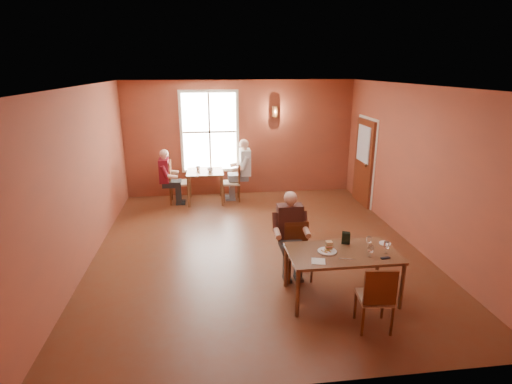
{
  "coord_description": "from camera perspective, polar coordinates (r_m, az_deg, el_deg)",
  "views": [
    {
      "loc": [
        -0.9,
        -6.92,
        3.3
      ],
      "look_at": [
        0.0,
        0.2,
        1.05
      ],
      "focal_mm": 28.0,
      "sensor_mm": 36.0,
      "label": 1
    }
  ],
  "objects": [
    {
      "name": "ground",
      "position": [
        7.72,
        0.19,
        -7.9
      ],
      "size": [
        6.0,
        7.0,
        0.01
      ],
      "primitive_type": "cube",
      "color": "brown",
      "rests_on": "ground"
    },
    {
      "name": "wall_back",
      "position": [
        10.61,
        -2.25,
        7.63
      ],
      "size": [
        6.0,
        0.04,
        3.0
      ],
      "primitive_type": "cube",
      "color": "brown",
      "rests_on": "ground"
    },
    {
      "name": "wall_front",
      "position": [
        3.97,
        6.81,
        -9.71
      ],
      "size": [
        6.0,
        0.04,
        3.0
      ],
      "primitive_type": "cube",
      "color": "brown",
      "rests_on": "ground"
    },
    {
      "name": "wall_left",
      "position": [
        7.45,
        -23.35,
        1.98
      ],
      "size": [
        0.04,
        7.0,
        3.0
      ],
      "primitive_type": "cube",
      "color": "brown",
      "rests_on": "ground"
    },
    {
      "name": "wall_right",
      "position": [
        8.14,
        21.67,
        3.4
      ],
      "size": [
        0.04,
        7.0,
        3.0
      ],
      "primitive_type": "cube",
      "color": "brown",
      "rests_on": "ground"
    },
    {
      "name": "ceiling",
      "position": [
        6.98,
        0.21,
        14.95
      ],
      "size": [
        6.0,
        7.0,
        0.04
      ],
      "primitive_type": "cube",
      "color": "white",
      "rests_on": "wall_back"
    },
    {
      "name": "window",
      "position": [
        10.49,
        -6.65,
        8.52
      ],
      "size": [
        1.36,
        0.1,
        1.96
      ],
      "primitive_type": "cube",
      "color": "white",
      "rests_on": "wall_back"
    },
    {
      "name": "door",
      "position": [
        10.24,
        15.06,
        4.11
      ],
      "size": [
        0.12,
        1.04,
        2.1
      ],
      "primitive_type": "cube",
      "color": "maroon",
      "rests_on": "ground"
    },
    {
      "name": "wall_sconce",
      "position": [
        10.53,
        2.73,
        11.4
      ],
      "size": [
        0.16,
        0.16,
        0.28
      ],
      "primitive_type": "cylinder",
      "color": "brown",
      "rests_on": "wall_back"
    },
    {
      "name": "main_table",
      "position": [
        6.15,
        12.06,
        -11.48
      ],
      "size": [
        1.58,
        0.89,
        0.74
      ],
      "primitive_type": null,
      "color": "brown",
      "rests_on": "ground"
    },
    {
      "name": "chair_diner_main",
      "position": [
        6.53,
        6.06,
        -8.53
      ],
      "size": [
        0.4,
        0.4,
        0.91
      ],
      "primitive_type": null,
      "rotation": [
        0.0,
        0.0,
        3.14
      ],
      "color": "brown",
      "rests_on": "ground"
    },
    {
      "name": "diner_main",
      "position": [
        6.41,
        6.18,
        -6.86
      ],
      "size": [
        0.54,
        0.54,
        1.35
      ],
      "primitive_type": null,
      "rotation": [
        0.0,
        0.0,
        3.14
      ],
      "color": "black",
      "rests_on": "ground"
    },
    {
      "name": "chair_empty",
      "position": [
        5.57,
        16.56,
        -14.04
      ],
      "size": [
        0.45,
        0.45,
        0.93
      ],
      "primitive_type": null,
      "rotation": [
        0.0,
        0.0,
        -0.11
      ],
      "color": "#523417",
      "rests_on": "ground"
    },
    {
      "name": "plate_food",
      "position": [
        5.93,
        10.14,
        -8.28
      ],
      "size": [
        0.36,
        0.36,
        0.04
      ],
      "primitive_type": "cylinder",
      "rotation": [
        0.0,
        0.0,
        -0.37
      ],
      "color": "white",
      "rests_on": "main_table"
    },
    {
      "name": "sandwich",
      "position": [
        5.99,
        10.37,
        -7.62
      ],
      "size": [
        0.09,
        0.09,
        0.11
      ],
      "primitive_type": "cube",
      "rotation": [
        0.0,
        0.0,
        -0.0
      ],
      "color": "tan",
      "rests_on": "main_table"
    },
    {
      "name": "goblet_a",
      "position": [
        6.18,
        15.81,
        -6.85
      ],
      "size": [
        0.1,
        0.1,
        0.18
      ],
      "primitive_type": null,
      "rotation": [
        0.0,
        0.0,
        0.41
      ],
      "color": "white",
      "rests_on": "main_table"
    },
    {
      "name": "goblet_b",
      "position": [
        6.06,
        18.11,
        -7.5
      ],
      "size": [
        0.1,
        0.1,
        0.19
      ],
      "primitive_type": null,
      "rotation": [
        0.0,
        0.0,
        0.38
      ],
      "color": "white",
      "rests_on": "main_table"
    },
    {
      "name": "goblet_c",
      "position": [
        5.89,
        16.05,
        -8.08
      ],
      "size": [
        0.08,
        0.08,
        0.19
      ],
      "primitive_type": null,
      "rotation": [
        0.0,
        0.0,
        -0.07
      ],
      "color": "white",
      "rests_on": "main_table"
    },
    {
      "name": "menu_stand",
      "position": [
        6.2,
        12.73,
        -6.43
      ],
      "size": [
        0.13,
        0.1,
        0.2
      ],
      "primitive_type": "cube",
      "rotation": [
        0.0,
        0.0,
        -0.39
      ],
      "color": "black",
      "rests_on": "main_table"
    },
    {
      "name": "knife",
      "position": [
        5.79,
        12.9,
        -9.3
      ],
      "size": [
        0.21,
        0.08,
        0.0
      ],
      "primitive_type": "cube",
      "rotation": [
        0.0,
        0.0,
        -0.29
      ],
      "color": "silver",
      "rests_on": "main_table"
    },
    {
      "name": "napkin",
      "position": [
        5.65,
        8.89,
        -9.75
      ],
      "size": [
        0.23,
        0.23,
        0.01
      ],
      "primitive_type": "cube",
      "rotation": [
        0.0,
        0.0,
        -0.26
      ],
      "color": "white",
      "rests_on": "main_table"
    },
    {
      "name": "side_plate",
      "position": [
        6.41,
        17.95,
        -6.98
      ],
      "size": [
        0.22,
        0.22,
        0.01
      ],
      "primitive_type": "cylinder",
      "rotation": [
        0.0,
        0.0,
        -0.33
      ],
      "color": "silver",
      "rests_on": "main_table"
    },
    {
      "name": "sunglasses",
      "position": [
        5.94,
        18.0,
        -8.94
      ],
      "size": [
        0.14,
        0.06,
        0.02
      ],
      "primitive_type": "cube",
      "rotation": [
        0.0,
        0.0,
        0.16
      ],
      "color": "black",
      "rests_on": "main_table"
    },
    {
      "name": "second_table",
      "position": [
        10.24,
        -7.23,
        0.82
      ],
      "size": [
        0.91,
        0.91,
        0.8
      ],
      "primitive_type": null,
      "color": "brown",
      "rests_on": "ground"
    },
    {
      "name": "chair_diner_white",
      "position": [
        10.23,
        -3.6,
        1.45
      ],
      "size": [
        0.44,
        0.44,
        0.99
      ],
      "primitive_type": null,
      "rotation": [
        0.0,
        0.0,
        1.57
      ],
      "color": "#3F1F12",
      "rests_on": "ground"
    },
    {
      "name": "diner_white",
      "position": [
        10.17,
        -3.46,
        2.89
      ],
      "size": [
        0.61,
        0.61,
        1.51
      ],
      "primitive_type": null,
      "rotation": [
        0.0,
        0.0,
        1.57
      ],
      "color": "white",
      "rests_on": "ground"
    },
    {
      "name": "chair_diner_maroon",
      "position": [
        10.23,
        -10.9,
        1.44
      ],
      "size": [
        0.48,
        0.48,
        1.08
      ],
      "primitive_type": null,
      "rotation": [
        0.0,
        0.0,
        -1.57
      ],
      "color": "#4F2E1A",
      "rests_on": "ground"
    },
    {
      "name": "diner_maroon",
      "position": [
        10.19,
        -11.11,
        2.15
      ],
      "size": [
        0.54,
        0.54,
        1.35
      ],
      "primitive_type": null,
      "rotation": [
        0.0,
        0.0,
        -1.57
      ],
      "color": "#561D1B",
      "rests_on": "ground"
    },
    {
      "name": "cup_a",
      "position": [
        10.02,
        -6.57,
        3.16
      ],
      "size": [
        0.17,
        0.17,
        0.11
      ],
      "primitive_type": "imported",
      "rotation": [
        0.0,
        0.0,
        0.26
      ],
      "color": "white",
      "rests_on": "second_table"
    },
    {
      "name": "cup_b",
      "position": [
        10.23,
        -8.27,
        3.38
      ],
      "size": [
        0.12,
        0.12,
        0.1
      ],
      "primitive_type": "imported",
      "rotation": [
        0.0,
        0.0,
        -0.03
      ],
      "color": "silver",
      "rests_on": "second_table"
    }
  ]
}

